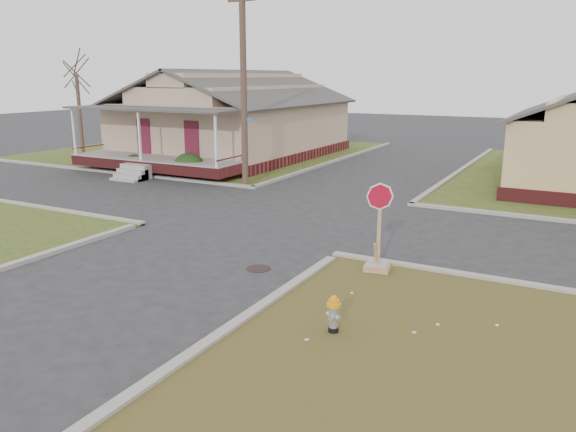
% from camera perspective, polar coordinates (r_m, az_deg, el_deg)
% --- Properties ---
extents(ground, '(120.00, 120.00, 0.00)m').
position_cam_1_polar(ground, '(16.29, -8.71, -3.59)').
color(ground, '#28282A').
rests_on(ground, ground).
extents(verge_far_left, '(19.00, 19.00, 0.05)m').
position_cam_1_polar(verge_far_left, '(38.05, -8.18, 6.56)').
color(verge_far_left, '#334418').
rests_on(verge_far_left, ground).
extents(curbs, '(80.00, 40.00, 0.12)m').
position_cam_1_polar(curbs, '(20.34, -0.26, 0.13)').
color(curbs, '#9D968E').
rests_on(curbs, ground).
extents(manhole, '(0.64, 0.64, 0.01)m').
position_cam_1_polar(manhole, '(14.71, -2.98, -5.36)').
color(manhole, black).
rests_on(manhole, ground).
extents(corner_house, '(10.10, 15.50, 5.30)m').
position_cam_1_polar(corner_house, '(35.03, -5.58, 9.70)').
color(corner_house, maroon).
rests_on(corner_house, ground).
extents(utility_pole, '(1.80, 0.28, 9.00)m').
position_cam_1_polar(utility_pole, '(25.25, -4.54, 13.48)').
color(utility_pole, '#4A322A').
rests_on(utility_pole, ground).
extents(tree_far_left, '(0.22, 0.22, 4.90)m').
position_cam_1_polar(tree_far_left, '(36.76, -20.38, 9.46)').
color(tree_far_left, '#4A322A').
rests_on(tree_far_left, verge_far_left).
extents(fire_hydrant, '(0.28, 0.28, 0.75)m').
position_cam_1_polar(fire_hydrant, '(11.02, 4.67, -9.68)').
color(fire_hydrant, black).
rests_on(fire_hydrant, ground).
extents(stop_sign, '(0.65, 0.63, 2.28)m').
position_cam_1_polar(stop_sign, '(14.51, 9.14, -3.58)').
color(stop_sign, tan).
rests_on(stop_sign, ground).
extents(hedge_left, '(1.25, 1.02, 0.95)m').
position_cam_1_polar(hedge_left, '(30.36, -15.38, 5.28)').
color(hedge_left, '#163312').
rests_on(hedge_left, verge_far_left).
extents(hedge_right, '(1.52, 1.25, 1.16)m').
position_cam_1_polar(hedge_right, '(28.00, -10.02, 5.08)').
color(hedge_right, '#163312').
rests_on(hedge_right, verge_far_left).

